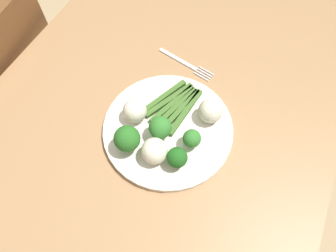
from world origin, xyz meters
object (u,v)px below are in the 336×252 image
(broccoli_back_right, at_px, (192,139))
(plate, at_px, (168,129))
(cauliflower_outer_edge, at_px, (210,112))
(asparagus_bundle, at_px, (175,105))
(broccoli_front_left, at_px, (160,128))
(cauliflower_mid, at_px, (154,151))
(dining_table, at_px, (164,126))
(fork, at_px, (186,64))
(broccoli_left, at_px, (127,139))
(broccoli_right, at_px, (177,158))
(cauliflower_near_fork, at_px, (135,111))
(chair, at_px, (13,102))

(broccoli_back_right, bearing_deg, plate, -105.30)
(cauliflower_outer_edge, bearing_deg, asparagus_bundle, -87.46)
(broccoli_front_left, xyz_separation_m, cauliflower_mid, (0.05, 0.01, -0.01))
(dining_table, height_order, fork, fork)
(cauliflower_mid, distance_m, cauliflower_outer_edge, 0.16)
(asparagus_bundle, bearing_deg, cauliflower_outer_edge, 111.18)
(broccoli_left, bearing_deg, asparagus_bundle, 161.03)
(broccoli_back_right, bearing_deg, asparagus_bundle, -135.18)
(dining_table, xyz_separation_m, asparagus_bundle, (0.01, 0.03, 0.14))
(dining_table, xyz_separation_m, broccoli_right, (0.14, 0.10, 0.17))
(cauliflower_near_fork, distance_m, fork, 0.21)
(broccoli_right, distance_m, fork, 0.29)
(asparagus_bundle, height_order, cauliflower_outer_edge, cauliflower_outer_edge)
(broccoli_back_right, distance_m, cauliflower_mid, 0.08)
(broccoli_right, distance_m, cauliflower_near_fork, 0.15)
(cauliflower_outer_edge, bearing_deg, fork, -139.94)
(asparagus_bundle, height_order, broccoli_front_left, broccoli_front_left)
(broccoli_left, distance_m, broccoli_right, 0.11)
(broccoli_front_left, xyz_separation_m, broccoli_left, (0.06, -0.05, 0.00))
(cauliflower_near_fork, relative_size, cauliflower_mid, 0.96)
(broccoli_back_right, relative_size, fork, 0.30)
(plate, relative_size, broccoli_back_right, 6.08)
(broccoli_front_left, relative_size, cauliflower_outer_edge, 1.09)
(asparagus_bundle, height_order, broccoli_left, broccoli_left)
(cauliflower_outer_edge, bearing_deg, cauliflower_mid, -27.14)
(asparagus_bundle, distance_m, cauliflower_mid, 0.14)
(plate, distance_m, broccoli_left, 0.11)
(dining_table, height_order, cauliflower_mid, cauliflower_mid)
(chair, relative_size, cauliflower_mid, 15.21)
(chair, height_order, broccoli_right, chair)
(cauliflower_mid, height_order, fork, cauliflower_mid)
(plate, xyz_separation_m, asparagus_bundle, (-0.06, -0.01, 0.01))
(broccoli_right, height_order, cauliflower_near_fork, same)
(asparagus_bundle, height_order, cauliflower_near_fork, cauliflower_near_fork)
(dining_table, bearing_deg, broccoli_front_left, 22.08)
(cauliflower_outer_edge, bearing_deg, broccoli_front_left, -43.63)
(broccoli_left, xyz_separation_m, cauliflower_outer_edge, (-0.14, 0.13, -0.01))
(cauliflower_near_fork, height_order, cauliflower_mid, cauliflower_mid)
(cauliflower_outer_edge, bearing_deg, cauliflower_near_fork, -66.41)
(asparagus_bundle, distance_m, broccoli_back_right, 0.11)
(broccoli_right, xyz_separation_m, fork, (-0.27, -0.10, -0.04))
(cauliflower_mid, xyz_separation_m, fork, (-0.28, -0.05, -0.04))
(broccoli_front_left, bearing_deg, cauliflower_outer_edge, 136.37)
(cauliflower_outer_edge, bearing_deg, broccoli_back_right, -8.06)
(plate, relative_size, asparagus_bundle, 1.96)
(plate, xyz_separation_m, broccoli_right, (0.07, 0.05, 0.04))
(chair, distance_m, cauliflower_outer_edge, 0.74)
(plate, height_order, fork, plate)
(fork, bearing_deg, chair, -148.62)
(cauliflower_outer_edge, bearing_deg, chair, -84.64)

